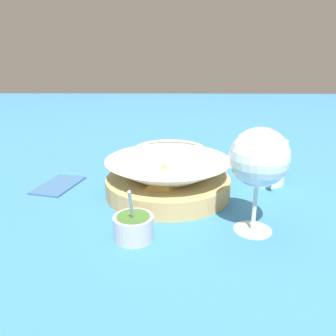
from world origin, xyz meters
name	(u,v)px	position (x,y,z in m)	size (l,w,h in m)	color
ground_plane	(158,202)	(0.00, 0.00, 0.00)	(4.00, 4.00, 0.00)	teal
food_basket	(168,179)	(-0.04, 0.02, 0.03)	(0.26, 0.26, 0.09)	tan
sauce_cup	(134,226)	(0.14, -0.03, 0.02)	(0.07, 0.06, 0.09)	#B7B7BC
wine_glass	(259,160)	(0.11, 0.16, 0.12)	(0.09, 0.09, 0.17)	silver
beer_mug	(267,163)	(-0.11, 0.24, 0.05)	(0.12, 0.08, 0.10)	silver
side_plate	(170,150)	(-0.35, 0.02, 0.01)	(0.23, 0.23, 0.01)	silver
napkin	(58,184)	(-0.08, -0.22, 0.00)	(0.13, 0.10, 0.01)	#38608E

